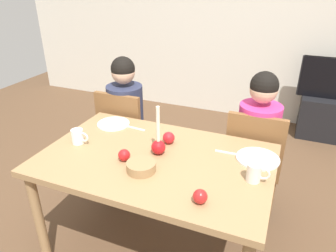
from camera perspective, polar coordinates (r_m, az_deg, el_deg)
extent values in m
plane|color=brown|center=(2.39, -1.95, -21.17)|extent=(7.68, 7.68, 0.00)
cube|color=beige|center=(4.15, 13.42, 19.19)|extent=(6.40, 0.10, 2.60)
cube|color=#99754C|center=(1.92, -2.28, -6.20)|extent=(1.40, 0.90, 0.04)
cylinder|color=#99754C|center=(2.21, -22.56, -15.66)|extent=(0.06, 0.06, 0.71)
cylinder|color=#99754C|center=(2.68, -11.26, -5.96)|extent=(0.06, 0.06, 0.71)
cylinder|color=#99754C|center=(2.33, 16.97, -12.20)|extent=(0.06, 0.06, 0.71)
cube|color=brown|center=(2.83, -6.95, -2.03)|extent=(0.40, 0.40, 0.04)
cube|color=brown|center=(2.58, -9.14, 1.03)|extent=(0.40, 0.04, 0.45)
cylinder|color=brown|center=(3.00, -2.30, -5.00)|extent=(0.04, 0.04, 0.41)
cylinder|color=brown|center=(3.14, -7.97, -3.73)|extent=(0.04, 0.04, 0.41)
cylinder|color=brown|center=(2.74, -5.26, -8.38)|extent=(0.04, 0.04, 0.41)
cylinder|color=brown|center=(2.90, -11.30, -6.80)|extent=(0.04, 0.04, 0.41)
cube|color=brown|center=(2.54, 15.48, -6.41)|extent=(0.40, 0.40, 0.04)
cube|color=brown|center=(2.26, 15.55, -3.47)|extent=(0.40, 0.04, 0.45)
cylinder|color=brown|center=(2.80, 18.90, -9.14)|extent=(0.04, 0.04, 0.41)
cylinder|color=brown|center=(2.82, 12.00, -7.91)|extent=(0.04, 0.04, 0.41)
cylinder|color=brown|center=(2.52, 18.19, -13.36)|extent=(0.04, 0.04, 0.41)
cylinder|color=brown|center=(2.54, 10.45, -11.94)|extent=(0.04, 0.04, 0.41)
cube|color=#33384C|center=(2.89, -7.20, -6.05)|extent=(0.28, 0.28, 0.45)
cylinder|color=#282D47|center=(2.67, -7.76, 2.42)|extent=(0.30, 0.30, 0.48)
sphere|color=tan|center=(2.55, -8.24, 9.73)|extent=(0.19, 0.19, 0.19)
sphere|color=black|center=(2.55, -8.28, 10.37)|extent=(0.19, 0.19, 0.19)
cube|color=#33384C|center=(2.61, 14.78, -10.77)|extent=(0.28, 0.28, 0.45)
cylinder|color=#D1337A|center=(2.37, 16.04, -1.70)|extent=(0.30, 0.30, 0.48)
sphere|color=tan|center=(2.23, 17.16, 6.40)|extent=(0.19, 0.19, 0.19)
sphere|color=black|center=(2.22, 17.26, 7.12)|extent=(0.19, 0.19, 0.19)
cube|color=black|center=(4.09, 27.27, 1.34)|extent=(0.64, 0.40, 0.48)
sphere|color=red|center=(1.92, -1.88, -3.90)|extent=(0.09, 0.09, 0.09)
cylinder|color=#EFE5C6|center=(1.84, -1.95, 0.37)|extent=(0.02, 0.02, 0.23)
cylinder|color=silver|center=(2.34, -9.98, 0.41)|extent=(0.24, 0.24, 0.01)
cylinder|color=white|center=(1.96, 16.14, -5.74)|extent=(0.26, 0.26, 0.01)
cylinder|color=white|center=(2.12, -16.26, -1.84)|extent=(0.08, 0.08, 0.10)
torus|color=white|center=(2.09, -15.17, -1.98)|extent=(0.07, 0.01, 0.07)
cylinder|color=silver|center=(1.74, 15.46, -8.24)|extent=(0.08, 0.08, 0.10)
torus|color=silver|center=(1.73, 17.14, -8.39)|extent=(0.07, 0.01, 0.07)
cube|color=silver|center=(2.26, -6.22, -0.36)|extent=(0.18, 0.03, 0.01)
cube|color=silver|center=(1.97, 11.20, -4.89)|extent=(0.18, 0.02, 0.01)
cylinder|color=#99754C|center=(1.77, -4.94, -7.43)|extent=(0.17, 0.17, 0.05)
sphere|color=#B21D1D|center=(1.55, 5.92, -12.75)|extent=(0.07, 0.07, 0.07)
sphere|color=red|center=(2.04, 0.12, -2.18)|extent=(0.08, 0.08, 0.08)
sphere|color=red|center=(1.87, -8.05, -5.31)|extent=(0.07, 0.07, 0.07)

